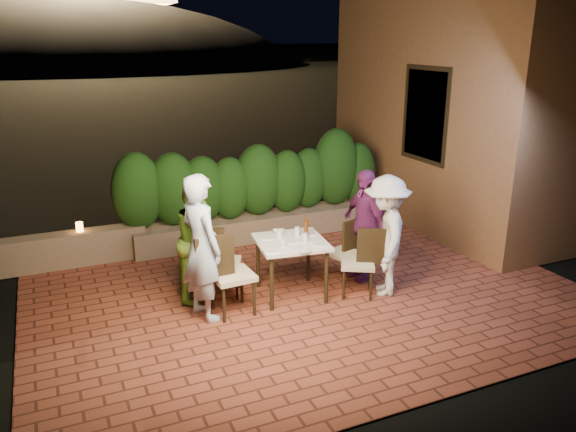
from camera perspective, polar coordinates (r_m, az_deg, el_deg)
ground at (r=7.43m, az=2.17°, el=-8.09°), size 400.00×400.00×0.00m
terrace_floor at (r=7.86m, az=0.57°, el=-7.00°), size 7.00×6.00×0.15m
building_wall at (r=10.35m, az=15.93°, el=13.19°), size 1.60×5.00×5.00m
window_pane at (r=9.53m, az=13.90°, el=9.96°), size 0.08×1.00×1.40m
window_frame at (r=9.52m, az=13.85°, el=9.96°), size 0.06×1.15×1.55m
planter at (r=9.37m, az=-2.85°, el=-1.00°), size 4.20×0.55×0.40m
hedge at (r=9.16m, az=-2.92°, el=3.44°), size 4.00×0.70×1.10m
parapet at (r=8.81m, az=-21.40°, el=-3.18°), size 2.20×0.30×0.50m
hill at (r=66.57m, az=-19.72°, el=10.66°), size 52.00×40.00×22.00m
dining_table at (r=7.25m, az=0.32°, el=-5.30°), size 0.96×0.96×0.75m
plate_nw at (r=6.81m, az=-1.61°, el=-3.45°), size 0.23×0.23×0.01m
plate_sw at (r=7.22m, az=-2.11°, el=-2.19°), size 0.20×0.20×0.01m
plate_ne at (r=7.01m, az=3.26°, el=-2.82°), size 0.21×0.21×0.01m
plate_se at (r=7.38m, az=2.13°, el=-1.72°), size 0.24×0.24×0.01m
plate_centre at (r=7.09m, az=0.61°, el=-2.56°), size 0.22×0.22×0.01m
plate_front at (r=6.82m, az=1.48°, el=-3.40°), size 0.24×0.24×0.01m
glass_nw at (r=6.89m, az=-0.51°, el=-2.78°), size 0.06×0.06×0.10m
glass_sw at (r=7.19m, az=-0.89°, el=-1.79°), size 0.07×0.07×0.12m
glass_ne at (r=7.06m, az=1.74°, el=-2.22°), size 0.07×0.07×0.11m
glass_se at (r=7.25m, az=0.94°, el=-1.61°), size 0.07×0.07×0.12m
beer_bottle at (r=7.18m, az=1.85°, el=-1.09°), size 0.06×0.06×0.30m
bowl at (r=7.38m, az=-0.94°, el=-1.60°), size 0.19×0.19×0.04m
chair_left_front at (r=6.79m, az=-5.66°, el=-5.83°), size 0.50×0.50×1.02m
chair_left_back at (r=7.29m, az=-6.53°, el=-4.61°), size 0.55×0.55×0.91m
chair_right_front at (r=7.29m, az=7.09°, el=-4.63°), size 0.57×0.57×0.91m
chair_right_back at (r=7.69m, az=5.67°, el=-3.64°), size 0.49×0.49×0.84m
diner_blue at (r=6.60m, az=-8.79°, el=-3.19°), size 0.60×0.74×1.77m
diner_green at (r=7.15m, az=-9.00°, el=-2.42°), size 0.89×0.95×1.55m
diner_white at (r=7.28m, az=9.90°, el=-2.01°), size 1.00×1.17×1.58m
diner_purple at (r=7.71m, az=7.76°, el=-0.87°), size 0.42×0.92×1.54m
parapet_lamp at (r=8.71m, az=-20.42°, el=-1.06°), size 0.10×0.10×0.14m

